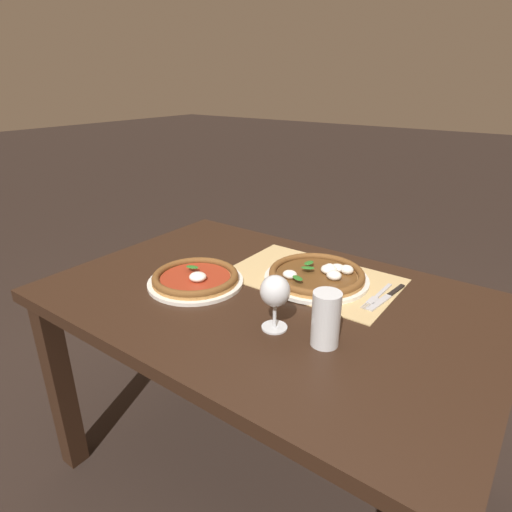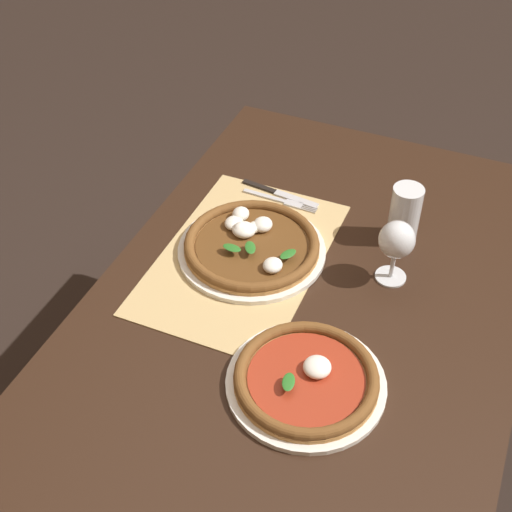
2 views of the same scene
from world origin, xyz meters
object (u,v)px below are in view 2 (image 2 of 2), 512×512
Objects in this scene: pizza_near at (252,245)px; pizza_far at (306,379)px; wine_glass at (397,242)px; knife at (280,194)px; pint_glass at (404,215)px; fork at (280,200)px.

pizza_near reaches higher than pizza_far.
wine_glass is at bearing 97.97° from pizza_near.
knife is (-0.18, -0.34, -0.10)m from wine_glass.
fork is (-0.02, -0.32, -0.06)m from pint_glass.
pint_glass is at bearing 173.36° from pizza_far.
pizza_near is 1.60× the size of knife.
wine_glass is 0.72× the size of knife.
pint_glass is at bearing -174.61° from wine_glass.
wine_glass reaches higher than fork.
pizza_near is 1.11× the size of pizza_far.
knife is (-0.03, -0.01, 0.00)m from fork.
pizza_far is 0.51m from pint_glass.
knife is at bearing -156.41° from fork.
pint_glass reaches higher than knife.
pizza_far is 2.15× the size of pint_glass.
pizza_far reaches higher than fork.
pizza_far is 0.37m from wine_glass.
pizza_near is 0.21m from fork.
wine_glass reaches higher than pint_glass.
pizza_near is 0.33m from wine_glass.
pint_glass is 0.34m from knife.
wine_glass is at bearing 64.14° from fork.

